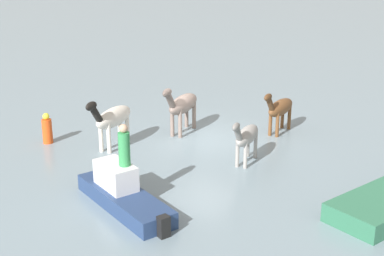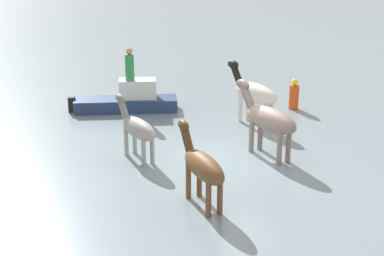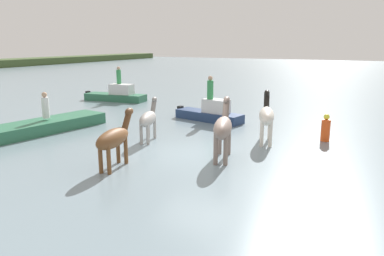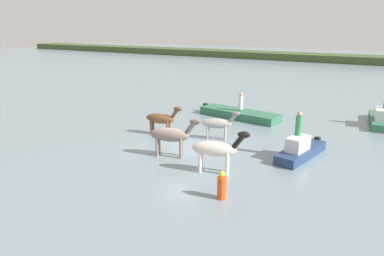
{
  "view_description": "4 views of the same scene",
  "coord_description": "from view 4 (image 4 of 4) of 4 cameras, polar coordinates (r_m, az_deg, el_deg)",
  "views": [
    {
      "loc": [
        14.7,
        12.45,
        6.96
      ],
      "look_at": [
        0.92,
        0.17,
        0.72
      ],
      "focal_mm": 51.44,
      "sensor_mm": 36.0,
      "label": 1
    },
    {
      "loc": [
        -13.99,
        5.37,
        6.02
      ],
      "look_at": [
        0.51,
        0.97,
        0.9
      ],
      "focal_mm": 52.61,
      "sensor_mm": 36.0,
      "label": 2
    },
    {
      "loc": [
        -11.57,
        -5.76,
        3.99
      ],
      "look_at": [
        0.13,
        0.12,
        0.94
      ],
      "focal_mm": 34.46,
      "sensor_mm": 36.0,
      "label": 3
    },
    {
      "loc": [
        9.17,
        -15.46,
        6.48
      ],
      "look_at": [
        0.29,
        0.44,
        1.12
      ],
      "focal_mm": 33.61,
      "sensor_mm": 36.0,
      "label": 4
    }
  ],
  "objects": [
    {
      "name": "buoy_channel_marker",
      "position": [
        13.83,
        4.77,
        -9.21
      ],
      "size": [
        0.36,
        0.36,
        1.14
      ],
      "color": "#E54C19",
      "rests_on": "ground_plane"
    },
    {
      "name": "boat_launch_far",
      "position": [
        26.64,
        27.74,
        1.09
      ],
      "size": [
        1.69,
        4.63,
        1.33
      ],
      "rotation": [
        0.0,
        0.0,
        4.82
      ],
      "color": "#2D6B4C",
      "rests_on": "ground_plane"
    },
    {
      "name": "horse_dark_mare",
      "position": [
        21.38,
        -4.89,
        1.47
      ],
      "size": [
        2.33,
        0.78,
        1.8
      ],
      "rotation": [
        0.0,
        0.0,
        0.14
      ],
      "color": "brown",
      "rests_on": "ground_plane"
    },
    {
      "name": "boat_dinghy_port",
      "position": [
        18.72,
        16.83,
        -3.59
      ],
      "size": [
        1.81,
        4.0,
        1.31
      ],
      "rotation": [
        0.0,
        0.0,
        4.5
      ],
      "color": "navy",
      "rests_on": "ground_plane"
    },
    {
      "name": "person_helmsman_aft",
      "position": [
        25.33,
        7.74,
        4.16
      ],
      "size": [
        0.32,
        0.32,
        1.19
      ],
      "color": "silver",
      "rests_on": "boat_motor_center"
    },
    {
      "name": "distant_shoreline",
      "position": [
        67.25,
        21.53,
        9.76
      ],
      "size": [
        144.22,
        6.0,
        2.4
      ],
      "primitive_type": "cube",
      "color": "#3C4F29",
      "rests_on": "ground_plane"
    },
    {
      "name": "horse_pinto_flank",
      "position": [
        15.91,
        3.86,
        -3.37
      ],
      "size": [
        2.58,
        1.14,
        2.01
      ],
      "rotation": [
        0.0,
        0.0,
        0.29
      ],
      "color": "silver",
      "rests_on": "ground_plane"
    },
    {
      "name": "horse_gray_outer",
      "position": [
        20.55,
        4.17,
        0.71
      ],
      "size": [
        2.18,
        0.98,
        1.7
      ],
      "rotation": [
        0.0,
        0.0,
        0.3
      ],
      "color": "#9E9993",
      "rests_on": "ground_plane"
    },
    {
      "name": "ground_plane",
      "position": [
        19.11,
        -1.4,
        -3.42
      ],
      "size": [
        160.24,
        160.24,
        0.0
      ],
      "primitive_type": "plane",
      "color": "gray"
    },
    {
      "name": "person_watcher_seated",
      "position": [
        18.27,
        16.59,
        0.58
      ],
      "size": [
        0.32,
        0.32,
        1.19
      ],
      "color": "#338C4C",
      "rests_on": "boat_dinghy_port"
    },
    {
      "name": "boat_motor_center",
      "position": [
        25.64,
        7.46,
        2.06
      ],
      "size": [
        6.07,
        2.58,
        0.77
      ],
      "rotation": [
        0.0,
        0.0,
        6.11
      ],
      "color": "#2D6B4C",
      "rests_on": "ground_plane"
    },
    {
      "name": "horse_rear_stallion",
      "position": [
        17.82,
        -3.31,
        -1.11
      ],
      "size": [
        2.62,
        1.16,
        2.04
      ],
      "rotation": [
        0.0,
        0.0,
        0.29
      ],
      "color": "gray",
      "rests_on": "ground_plane"
    }
  ]
}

